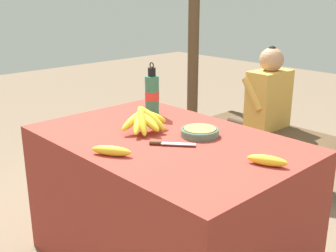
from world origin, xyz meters
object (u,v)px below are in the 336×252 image
banana_bunch_ripe (146,119)px  loose_banana_side (267,160)px  wooden_bench (290,141)px  support_post_near (194,23)px  serving_bowl (200,132)px  knife (166,143)px  seated_vendor (263,103)px  loose_banana_front (112,151)px  water_bottle (152,94)px

banana_bunch_ripe → loose_banana_side: 0.68m
wooden_bench → support_post_near: size_ratio=0.61×
wooden_bench → serving_bowl: bearing=-79.9°
serving_bowl → support_post_near: support_post_near is taller
knife → seated_vendor: bearing=67.3°
loose_banana_side → wooden_bench: size_ratio=0.12×
loose_banana_front → seated_vendor: size_ratio=0.17×
loose_banana_front → seated_vendor: seated_vendor is taller
wooden_bench → loose_banana_side: bearing=-63.5°
wooden_bench → seated_vendor: (-0.24, -0.03, 0.26)m
banana_bunch_ripe → knife: (0.21, -0.06, -0.06)m
water_bottle → seated_vendor: water_bottle is taller
loose_banana_side → wooden_bench: bearing=116.5°
water_bottle → loose_banana_front: 0.66m
banana_bunch_ripe → loose_banana_side: bearing=7.2°
banana_bunch_ripe → serving_bowl: bearing=34.7°
seated_vendor → knife: bearing=108.9°
serving_bowl → wooden_bench: 1.36m
banana_bunch_ripe → seated_vendor: bearing=99.8°
banana_bunch_ripe → seated_vendor: 1.43m
serving_bowl → knife: bearing=-94.3°
banana_bunch_ripe → wooden_bench: bearing=90.0°
banana_bunch_ripe → seated_vendor: size_ratio=0.27×
water_bottle → support_post_near: bearing=126.3°
loose_banana_front → support_post_near: 2.55m
serving_bowl → loose_banana_front: bearing=-100.2°
knife → support_post_near: size_ratio=0.08×
loose_banana_side → support_post_near: (-1.99, 1.65, 0.37)m
knife → support_post_near: 2.39m
wooden_bench → water_bottle: bearing=-100.2°
water_bottle → seated_vendor: size_ratio=0.30×
knife → seated_vendor: 1.53m
banana_bunch_ripe → water_bottle: (-0.22, 0.23, 0.05)m
water_bottle → wooden_bench: size_ratio=0.22×
water_bottle → loose_banana_front: size_ratio=1.71×
loose_banana_side → support_post_near: size_ratio=0.08×
support_post_near → knife: bearing=-49.5°
serving_bowl → banana_bunch_ripe: bearing=-145.3°
serving_bowl → seated_vendor: size_ratio=0.18×
banana_bunch_ripe → wooden_bench: 1.50m
loose_banana_front → support_post_near: bearing=125.5°
support_post_near → serving_bowl: bearing=-45.6°
loose_banana_front → wooden_bench: size_ratio=0.13×
water_bottle → knife: water_bottle is taller
banana_bunch_ripe → loose_banana_front: (0.14, -0.32, -0.05)m
serving_bowl → support_post_near: (-1.55, 1.58, 0.37)m
loose_banana_front → knife: size_ratio=1.00×
seated_vendor → wooden_bench: bearing=-171.2°
serving_bowl → water_bottle: size_ratio=0.62×
loose_banana_front → knife: (0.07, 0.26, -0.01)m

